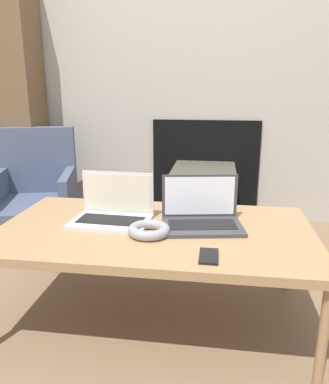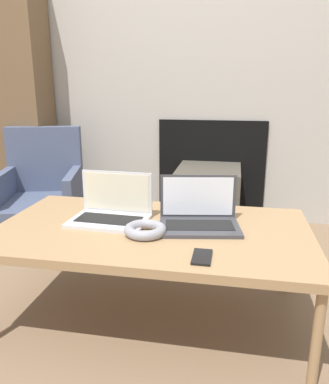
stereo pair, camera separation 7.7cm
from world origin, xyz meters
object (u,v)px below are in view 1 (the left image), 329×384
laptop_right (201,215)px  armchair (36,184)px  headphones (149,230)px  phone (209,256)px  laptop_left (113,211)px  tv (203,199)px

laptop_right → armchair: (-1.24, 0.90, -0.13)m
headphones → phone: headphones is taller
laptop_left → armchair: bearing=136.0°
laptop_right → tv: size_ratio=0.73×
tv → armchair: size_ratio=0.69×
headphones → armchair: size_ratio=0.24×
laptop_right → headphones: size_ratio=2.14×
laptop_left → phone: size_ratio=2.79×
laptop_left → laptop_right: bearing=2.9°
phone → armchair: size_ratio=0.17×
tv → laptop_right: bearing=-88.3°
laptop_left → tv: 1.18m
laptop_right → headphones: bearing=-154.3°
tv → armchair: (-1.21, -0.19, 0.12)m
phone → tv: 1.44m
laptop_left → tv: laptop_left is taller
headphones → tv: headphones is taller
phone → armchair: armchair is taller
tv → laptop_left: bearing=-108.7°
headphones → laptop_left: bearing=142.5°
laptop_left → tv: (0.37, 1.09, -0.25)m
laptop_right → laptop_left: bearing=170.3°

